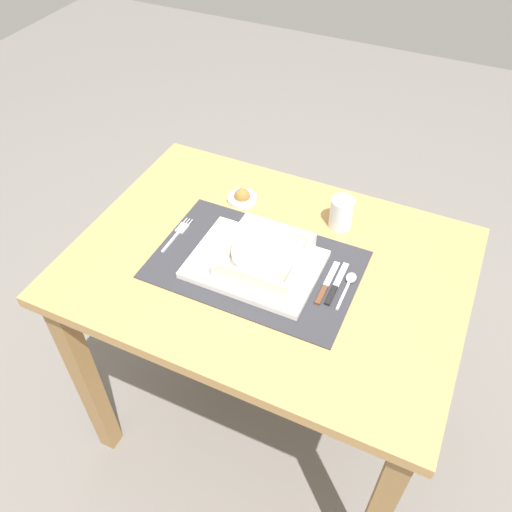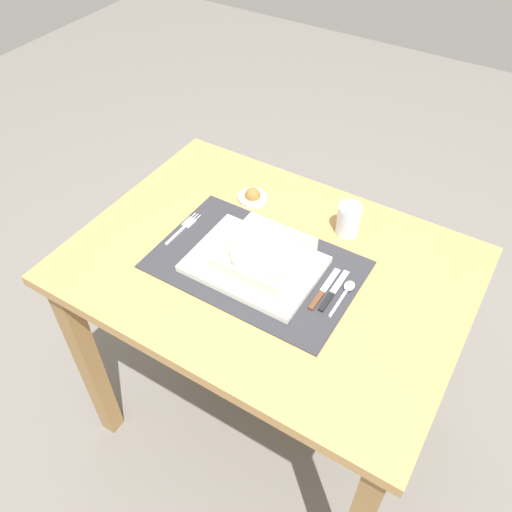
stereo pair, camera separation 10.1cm
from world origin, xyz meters
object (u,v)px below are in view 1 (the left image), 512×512
dining_table (267,293)px  condiment_saucer (242,197)px  spoon (349,282)px  butter_knife (336,286)px  fork (179,232)px  drinking_glass (341,214)px  bread_knife (326,285)px  porridge_bowl (265,258)px

dining_table → condiment_saucer: size_ratio=11.80×
spoon → butter_knife: bearing=-132.4°
dining_table → fork: (-0.24, -0.01, 0.12)m
spoon → fork: bearing=-175.2°
fork → drinking_glass: bearing=33.8°
butter_knife → drinking_glass: (-0.06, 0.21, 0.03)m
drinking_glass → bread_knife: bearing=-79.8°
fork → bread_knife: (0.39, -0.01, 0.00)m
porridge_bowl → drinking_glass: bearing=64.4°
bread_knife → butter_knife: bearing=14.4°
butter_knife → bread_knife: bearing=-157.9°
porridge_bowl → butter_knife: bearing=6.5°
drinking_glass → condiment_saucer: 0.27m
butter_knife → spoon: bearing=49.4°
porridge_bowl → spoon: bearing=12.8°
butter_knife → fork: bearing=-176.7°
porridge_bowl → spoon: (0.19, 0.04, -0.03)m
bread_knife → condiment_saucer: bearing=143.7°
bread_knife → fork: bearing=174.6°
spoon → butter_knife: spoon is taller
fork → bread_knife: bread_knife is taller
fork → butter_knife: bearing=3.6°
fork → butter_knife: (0.41, -0.01, 0.00)m
dining_table → fork: fork is taller
dining_table → butter_knife: bearing=-4.3°
drinking_glass → fork: bearing=-150.7°
bread_knife → condiment_saucer: 0.37m
fork → bread_knife: size_ratio=0.95×
fork → spoon: size_ratio=1.14×
dining_table → butter_knife: butter_knife is taller
butter_knife → drinking_glass: bearing=110.1°
butter_knife → drinking_glass: size_ratio=1.66×
bread_knife → spoon: bearing=31.3°
fork → spoon: 0.44m
porridge_bowl → drinking_glass: 0.25m
spoon → drinking_glass: bearing=117.1°
fork → butter_knife: 0.41m
butter_knife → bread_knife: size_ratio=0.98×
spoon → condiment_saucer: 0.39m
spoon → condiment_saucer: condiment_saucer is taller
drinking_glass → butter_knife: bearing=-74.1°
dining_table → porridge_bowl: porridge_bowl is taller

